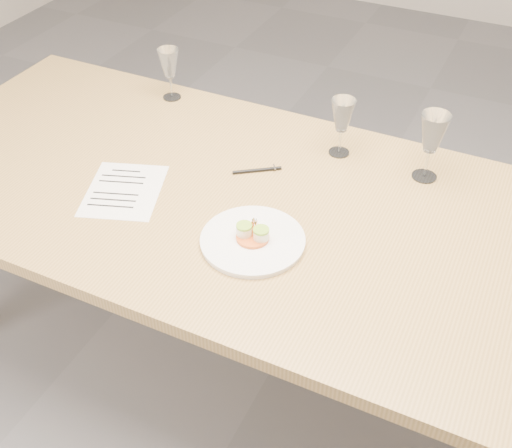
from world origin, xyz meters
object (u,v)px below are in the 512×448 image
at_px(recipe_sheet, 124,190).
at_px(wine_glass_1, 342,117).
at_px(wine_glass_2, 433,134).
at_px(wine_glass_0, 169,64).
at_px(ballpoint_pen, 257,170).
at_px(dinner_plate, 253,240).
at_px(dining_table, 274,225).

xyz_separation_m(recipe_sheet, wine_glass_1, (0.49, 0.46, 0.13)).
bearing_deg(wine_glass_2, wine_glass_0, 174.64).
height_order(wine_glass_0, wine_glass_2, wine_glass_2).
bearing_deg(recipe_sheet, wine_glass_1, 23.13).
bearing_deg(wine_glass_0, ballpoint_pen, -30.69).
height_order(recipe_sheet, ballpoint_pen, ballpoint_pen).
bearing_deg(recipe_sheet, dinner_plate, -25.22).
relative_size(dining_table, wine_glass_2, 11.37).
height_order(dining_table, dinner_plate, dinner_plate).
xyz_separation_m(dining_table, wine_glass_2, (0.34, 0.32, 0.22)).
bearing_deg(recipe_sheet, wine_glass_0, 87.42).
height_order(wine_glass_1, wine_glass_2, wine_glass_2).
height_order(wine_glass_0, wine_glass_1, wine_glass_1).
distance_m(dining_table, wine_glass_1, 0.39).
distance_m(wine_glass_1, wine_glass_2, 0.27).
bearing_deg(wine_glass_1, dinner_plate, -96.58).
height_order(dining_table, wine_glass_0, wine_glass_0).
relative_size(wine_glass_1, wine_glass_2, 0.88).
distance_m(ballpoint_pen, wine_glass_2, 0.52).
bearing_deg(dinner_plate, wine_glass_0, 136.14).
relative_size(wine_glass_0, wine_glass_1, 0.98).
bearing_deg(wine_glass_0, wine_glass_2, -5.36).
bearing_deg(dinner_plate, wine_glass_1, 83.42).
bearing_deg(wine_glass_0, recipe_sheet, -73.07).
relative_size(recipe_sheet, ballpoint_pen, 2.51).
relative_size(dining_table, wine_glass_1, 12.91).
relative_size(dining_table, dinner_plate, 8.69).
bearing_deg(ballpoint_pen, dining_table, -83.88).
bearing_deg(ballpoint_pen, dinner_plate, -101.78).
xyz_separation_m(wine_glass_1, wine_glass_2, (0.27, -0.01, 0.02)).
distance_m(ballpoint_pen, wine_glass_0, 0.56).
bearing_deg(recipe_sheet, wine_glass_2, 10.57).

